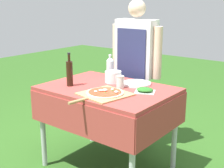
% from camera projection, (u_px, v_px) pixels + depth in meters
% --- Properties ---
extents(ground_plane, '(12.00, 12.00, 0.00)m').
position_uv_depth(ground_plane, '(108.00, 167.00, 3.03)').
color(ground_plane, '#2D5B1E').
extents(prep_table, '(1.17, 0.83, 0.81)m').
position_uv_depth(prep_table, '(108.00, 98.00, 2.85)').
color(prep_table, '#A83D38').
rests_on(prep_table, ground).
extents(person_cook, '(0.59, 0.20, 1.58)m').
position_uv_depth(person_cook, '(136.00, 63.00, 3.29)').
color(person_cook, '#4C4C51').
rests_on(person_cook, ground).
extents(pizza_on_peel, '(0.43, 0.57, 0.05)m').
position_uv_depth(pizza_on_peel, '(104.00, 93.00, 2.59)').
color(pizza_on_peel, tan).
rests_on(pizza_on_peel, prep_table).
extents(oil_bottle, '(0.06, 0.06, 0.31)m').
position_uv_depth(oil_bottle, '(70.00, 73.00, 2.84)').
color(oil_bottle, black).
rests_on(oil_bottle, prep_table).
extents(water_bottle, '(0.07, 0.07, 0.24)m').
position_uv_depth(water_bottle, '(110.00, 67.00, 3.15)').
color(water_bottle, silver).
rests_on(water_bottle, prep_table).
extents(herb_container, '(0.21, 0.20, 0.04)m').
position_uv_depth(herb_container, '(145.00, 90.00, 2.67)').
color(herb_container, silver).
rests_on(herb_container, prep_table).
extents(mixing_tub, '(0.16, 0.16, 0.11)m').
position_uv_depth(mixing_tub, '(113.00, 77.00, 2.98)').
color(mixing_tub, silver).
rests_on(mixing_tub, prep_table).
extents(plate_stack, '(0.27, 0.27, 0.02)m').
position_uv_depth(plate_stack, '(137.00, 84.00, 2.91)').
color(plate_stack, white).
rests_on(plate_stack, prep_table).
extents(sauce_jar, '(0.07, 0.07, 0.11)m').
position_uv_depth(sauce_jar, '(120.00, 83.00, 2.79)').
color(sauce_jar, silver).
rests_on(sauce_jar, prep_table).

